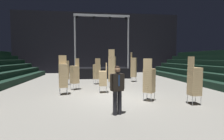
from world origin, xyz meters
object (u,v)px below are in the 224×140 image
object	(u,v)px
chair_stack_rear_centre	(134,67)
chair_stack_aisle_left	(149,80)
chair_stack_rear_left	(194,81)
chair_stack_mid_left	(97,71)
stage_riser	(101,71)
man_with_tie	(117,87)
chair_stack_aisle_right	(63,75)
chair_stack_front_left	(112,69)
chair_stack_mid_right	(103,78)
chair_stack_front_right	(65,73)
chair_stack_mid_centre	(75,74)

from	to	relation	value
chair_stack_rear_centre	chair_stack_aisle_left	world-z (taller)	chair_stack_rear_centre
chair_stack_rear_left	chair_stack_aisle_left	size ratio (longest dim) A/B	1.04
chair_stack_mid_left	stage_riser	bearing A→B (deg)	59.21
chair_stack_mid_left	chair_stack_rear_centre	world-z (taller)	chair_stack_rear_centre
man_with_tie	chair_stack_aisle_right	size ratio (longest dim) A/B	0.81
chair_stack_front_left	chair_stack_rear_centre	size ratio (longest dim) A/B	1.03
chair_stack_mid_right	stage_riser	bearing A→B (deg)	0.40
chair_stack_rear_centre	chair_stack_mid_right	bearing A→B (deg)	-7.38
chair_stack_rear_left	chair_stack_front_right	bearing A→B (deg)	-135.48
chair_stack_mid_left	chair_stack_aisle_left	distance (m)	5.91
chair_stack_front_left	chair_stack_mid_centre	bearing A→B (deg)	-147.56
chair_stack_mid_right	chair_stack_rear_centre	world-z (taller)	chair_stack_rear_centre
chair_stack_mid_centre	chair_stack_aisle_right	size ratio (longest dim) A/B	0.92
chair_stack_mid_left	chair_stack_mid_centre	bearing A→B (deg)	-147.49
stage_riser	chair_stack_front_left	world-z (taller)	stage_riser
man_with_tie	chair_stack_front_right	size ratio (longest dim) A/B	0.96
chair_stack_mid_left	chair_stack_rear_left	xyz separation A→B (m)	(3.90, -6.32, 0.04)
stage_riser	chair_stack_aisle_left	size ratio (longest dim) A/B	3.09
stage_riser	chair_stack_aisle_left	xyz separation A→B (m)	(1.54, -10.37, 0.39)
man_with_tie	chair_stack_front_right	distance (m)	7.72
stage_riser	chair_stack_rear_centre	distance (m)	4.66
chair_stack_mid_left	chair_stack_aisle_right	xyz separation A→B (m)	(-1.94, -3.55, 0.08)
chair_stack_mid_centre	chair_stack_aisle_right	world-z (taller)	chair_stack_aisle_right
chair_stack_rear_centre	chair_stack_front_left	bearing A→B (deg)	-13.33
stage_riser	chair_stack_front_right	world-z (taller)	stage_riser
man_with_tie	chair_stack_front_left	distance (m)	5.70
chair_stack_front_right	chair_stack_aisle_left	distance (m)	7.09
chair_stack_mid_right	chair_stack_front_right	bearing A→B (deg)	41.48
chair_stack_front_left	chair_stack_rear_left	world-z (taller)	chair_stack_front_left
chair_stack_aisle_left	chair_stack_front_left	bearing A→B (deg)	150.94
chair_stack_front_left	chair_stack_aisle_right	bearing A→B (deg)	-126.34
chair_stack_front_right	chair_stack_aisle_right	bearing A→B (deg)	-125.60
chair_stack_front_right	chair_stack_rear_centre	size ratio (longest dim) A/B	0.73
chair_stack_aisle_right	chair_stack_front_left	bearing A→B (deg)	-159.77
chair_stack_front_right	chair_stack_rear_centre	distance (m)	5.54
man_with_tie	chair_stack_rear_centre	xyz separation A→B (m)	(2.67, 8.22, 0.26)
chair_stack_front_left	chair_stack_mid_left	distance (m)	1.87
chair_stack_mid_right	chair_stack_rear_left	distance (m)	4.75
chair_stack_front_left	chair_stack_front_right	distance (m)	3.67
chair_stack_mid_right	chair_stack_mid_centre	size ratio (longest dim) A/B	0.87
stage_riser	chair_stack_rear_left	world-z (taller)	stage_riser
man_with_tie	chair_stack_mid_centre	size ratio (longest dim) A/B	0.88
chair_stack_mid_right	chair_stack_mid_centre	distance (m)	2.06
chair_stack_front_left	chair_stack_mid_centre	distance (m)	2.52
chair_stack_rear_centre	chair_stack_aisle_left	size ratio (longest dim) A/B	1.26
chair_stack_front_right	chair_stack_aisle_right	distance (m)	3.55
chair_stack_mid_centre	chair_stack_mid_left	bearing A→B (deg)	-67.12
chair_stack_mid_right	chair_stack_aisle_left	distance (m)	2.94
chair_stack_mid_centre	chair_stack_front_left	bearing A→B (deg)	-109.77
chair_stack_aisle_right	chair_stack_mid_left	bearing A→B (deg)	-132.63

